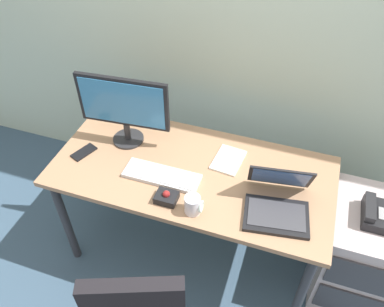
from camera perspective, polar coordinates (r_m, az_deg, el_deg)
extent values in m
plane|color=#385065|center=(2.72, 0.00, -13.43)|extent=(8.00, 8.00, 0.00)
cube|color=#B6CAB5|center=(2.34, 5.99, 21.19)|extent=(6.00, 0.10, 2.80)
cube|color=#A17857|center=(2.14, 0.00, -2.62)|extent=(1.52, 0.72, 0.03)
cylinder|color=#2D2D33|center=(2.51, -17.89, -9.39)|extent=(0.05, 0.05, 0.72)
cylinder|color=#2D2D33|center=(2.23, 15.67, -18.86)|extent=(0.05, 0.05, 0.72)
cylinder|color=#2D2D33|center=(2.82, -11.64, -0.41)|extent=(0.05, 0.05, 0.72)
cylinder|color=#2D2D33|center=(2.57, 17.33, -7.39)|extent=(0.05, 0.05, 0.72)
cube|color=#BDADAF|center=(2.51, 23.15, -12.92)|extent=(0.42, 0.52, 0.65)
cube|color=#38383D|center=(2.24, 24.00, -16.33)|extent=(0.38, 0.01, 0.22)
cube|color=#38383D|center=(2.47, 22.10, -19.62)|extent=(0.38, 0.01, 0.22)
cube|color=black|center=(2.23, 25.63, -8.18)|extent=(0.17, 0.20, 0.06)
cube|color=black|center=(2.18, 24.48, -7.12)|extent=(0.05, 0.18, 0.04)
cylinder|color=#262628|center=(2.33, -9.23, 2.12)|extent=(0.18, 0.18, 0.01)
cylinder|color=#262628|center=(2.29, -9.40, 3.25)|extent=(0.04, 0.04, 0.11)
cube|color=black|center=(2.17, -10.01, 7.37)|extent=(0.52, 0.07, 0.30)
cube|color=teal|center=(2.16, -10.14, 7.15)|extent=(0.47, 0.05, 0.27)
cube|color=silver|center=(2.09, -4.41, -3.25)|extent=(0.41, 0.14, 0.02)
cube|color=white|center=(2.08, -4.43, -2.99)|extent=(0.38, 0.12, 0.01)
cube|color=black|center=(1.95, 12.15, -8.89)|extent=(0.34, 0.26, 0.02)
cube|color=#38383D|center=(1.94, 12.20, -8.68)|extent=(0.29, 0.20, 0.00)
cube|color=black|center=(1.98, 12.70, -3.34)|extent=(0.32, 0.15, 0.20)
cube|color=#335999|center=(1.97, 12.70, -3.46)|extent=(0.28, 0.13, 0.17)
cube|color=black|center=(1.97, -3.73, -6.40)|extent=(0.11, 0.09, 0.04)
sphere|color=maroon|center=(1.95, -3.77, -5.91)|extent=(0.04, 0.04, 0.04)
cylinder|color=silver|center=(1.90, 0.08, -7.45)|extent=(0.08, 0.08, 0.10)
torus|color=silver|center=(1.89, 1.34, -7.74)|extent=(0.01, 0.06, 0.06)
cube|color=white|center=(2.18, 5.31, -0.95)|extent=(0.17, 0.22, 0.01)
cube|color=black|center=(2.30, -15.44, 0.19)|extent=(0.12, 0.16, 0.01)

